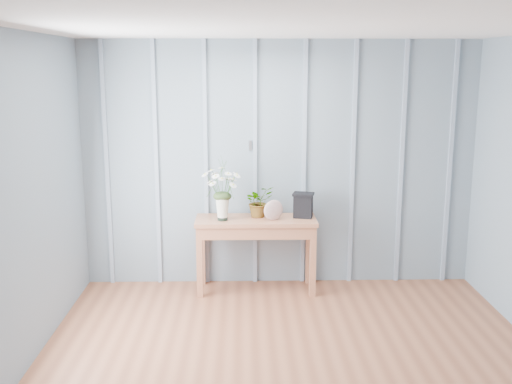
{
  "coord_description": "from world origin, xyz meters",
  "views": [
    {
      "loc": [
        -0.37,
        -3.77,
        2.24
      ],
      "look_at": [
        -0.25,
        1.94,
        1.03
      ],
      "focal_mm": 42.0,
      "sensor_mm": 36.0,
      "label": 1
    }
  ],
  "objects_px": {
    "felt_disc_vessel": "(273,210)",
    "daisy_vase": "(222,181)",
    "sideboard": "(256,230)",
    "carved_box": "(303,205)"
  },
  "relations": [
    {
      "from": "carved_box",
      "to": "daisy_vase",
      "type": "bearing_deg",
      "value": -173.18
    },
    {
      "from": "felt_disc_vessel",
      "to": "carved_box",
      "type": "height_order",
      "value": "carved_box"
    },
    {
      "from": "daisy_vase",
      "to": "carved_box",
      "type": "relative_size",
      "value": 2.51
    },
    {
      "from": "felt_disc_vessel",
      "to": "carved_box",
      "type": "xyz_separation_m",
      "value": [
        0.3,
        0.11,
        0.03
      ]
    },
    {
      "from": "felt_disc_vessel",
      "to": "daisy_vase",
      "type": "bearing_deg",
      "value": 157.5
    },
    {
      "from": "daisy_vase",
      "to": "carved_box",
      "type": "bearing_deg",
      "value": 6.82
    },
    {
      "from": "sideboard",
      "to": "carved_box",
      "type": "xyz_separation_m",
      "value": [
        0.47,
        0.03,
        0.24
      ]
    },
    {
      "from": "sideboard",
      "to": "felt_disc_vessel",
      "type": "height_order",
      "value": "felt_disc_vessel"
    },
    {
      "from": "daisy_vase",
      "to": "felt_disc_vessel",
      "type": "bearing_deg",
      "value": -1.06
    },
    {
      "from": "sideboard",
      "to": "carved_box",
      "type": "distance_m",
      "value": 0.53
    }
  ]
}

